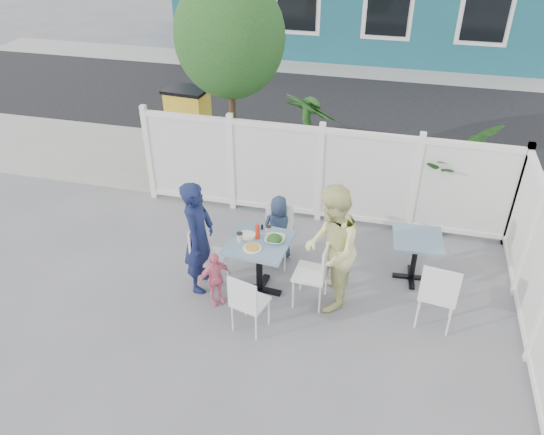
% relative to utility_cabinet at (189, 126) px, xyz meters
% --- Properties ---
extents(ground, '(80.00, 80.00, 0.00)m').
position_rel_utility_cabinet_xyz_m(ground, '(2.73, -4.00, -0.68)').
color(ground, slate).
extents(near_sidewalk, '(24.00, 2.60, 0.01)m').
position_rel_utility_cabinet_xyz_m(near_sidewalk, '(2.73, -0.20, -0.68)').
color(near_sidewalk, gray).
rests_on(near_sidewalk, ground).
extents(street, '(24.00, 5.00, 0.01)m').
position_rel_utility_cabinet_xyz_m(street, '(2.73, 3.50, -0.68)').
color(street, black).
rests_on(street, ground).
extents(far_sidewalk, '(24.00, 1.60, 0.01)m').
position_rel_utility_cabinet_xyz_m(far_sidewalk, '(2.73, 6.60, -0.68)').
color(far_sidewalk, gray).
rests_on(far_sidewalk, ground).
extents(fence_back, '(5.86, 0.08, 1.60)m').
position_rel_utility_cabinet_xyz_m(fence_back, '(2.83, -1.60, 0.10)').
color(fence_back, white).
rests_on(fence_back, ground).
extents(fence_right, '(0.08, 3.66, 1.60)m').
position_rel_utility_cabinet_xyz_m(fence_right, '(5.73, -3.40, 0.10)').
color(fence_right, white).
rests_on(fence_right, ground).
extents(tree, '(1.80, 1.62, 3.59)m').
position_rel_utility_cabinet_xyz_m(tree, '(1.13, -0.70, 1.91)').
color(tree, '#382316').
rests_on(tree, ground).
extents(utility_cabinet, '(0.78, 0.59, 1.37)m').
position_rel_utility_cabinet_xyz_m(utility_cabinet, '(0.00, 0.00, 0.00)').
color(utility_cabinet, gold).
rests_on(utility_cabinet, ground).
extents(potted_shrub_a, '(1.46, 1.46, 1.89)m').
position_rel_utility_cabinet_xyz_m(potted_shrub_a, '(2.53, -0.90, 0.26)').
color(potted_shrub_a, '#173D16').
rests_on(potted_shrub_a, ground).
extents(potted_shrub_b, '(1.92, 1.95, 1.64)m').
position_rel_utility_cabinet_xyz_m(potted_shrub_b, '(4.66, -1.00, 0.14)').
color(potted_shrub_b, '#173D16').
rests_on(potted_shrub_b, ground).
extents(main_table, '(0.83, 0.83, 0.81)m').
position_rel_utility_cabinet_xyz_m(main_table, '(2.38, -3.58, -0.05)').
color(main_table, '#416679').
rests_on(main_table, ground).
extents(spare_table, '(0.70, 0.70, 0.69)m').
position_rel_utility_cabinet_xyz_m(spare_table, '(4.37, -2.81, -0.15)').
color(spare_table, '#416679').
rests_on(spare_table, ground).
extents(chair_left, '(0.42, 0.44, 0.94)m').
position_rel_utility_cabinet_xyz_m(chair_left, '(1.62, -3.60, -0.13)').
color(chair_left, white).
rests_on(chair_left, ground).
extents(chair_right, '(0.44, 0.46, 0.95)m').
position_rel_utility_cabinet_xyz_m(chair_right, '(3.16, -3.63, -0.13)').
color(chair_right, white).
rests_on(chair_right, ground).
extents(chair_back, '(0.41, 0.40, 0.89)m').
position_rel_utility_cabinet_xyz_m(chair_back, '(2.45, -2.84, -0.17)').
color(chair_back, white).
rests_on(chair_back, ground).
extents(chair_near, '(0.47, 0.46, 0.86)m').
position_rel_utility_cabinet_xyz_m(chair_near, '(2.44, -4.35, -0.19)').
color(chair_near, white).
rests_on(chair_near, ground).
extents(chair_spare, '(0.49, 0.48, 0.97)m').
position_rel_utility_cabinet_xyz_m(chair_spare, '(4.64, -3.71, -0.12)').
color(chair_spare, white).
rests_on(chair_spare, ground).
extents(man, '(0.40, 0.59, 1.59)m').
position_rel_utility_cabinet_xyz_m(man, '(1.59, -3.65, 0.11)').
color(man, '#151C43').
rests_on(man, ground).
extents(woman, '(0.76, 0.92, 1.72)m').
position_rel_utility_cabinet_xyz_m(woman, '(3.31, -3.58, 0.17)').
color(woman, '#D7D946').
rests_on(woman, ground).
extents(boy, '(0.57, 0.47, 1.00)m').
position_rel_utility_cabinet_xyz_m(boy, '(2.45, -2.75, -0.19)').
color(boy, '#23324C').
rests_on(boy, ground).
extents(toddler, '(0.46, 0.46, 0.78)m').
position_rel_utility_cabinet_xyz_m(toddler, '(1.89, -3.94, -0.29)').
color(toddler, pink).
rests_on(toddler, ground).
extents(plate_main, '(0.23, 0.23, 0.01)m').
position_rel_utility_cabinet_xyz_m(plate_main, '(2.34, -3.75, 0.14)').
color(plate_main, white).
rests_on(plate_main, main_table).
extents(plate_side, '(0.23, 0.23, 0.02)m').
position_rel_utility_cabinet_xyz_m(plate_side, '(2.20, -3.49, 0.14)').
color(plate_side, white).
rests_on(plate_side, main_table).
extents(salad_bowl, '(0.25, 0.25, 0.06)m').
position_rel_utility_cabinet_xyz_m(salad_bowl, '(2.57, -3.53, 0.16)').
color(salad_bowl, white).
rests_on(salad_bowl, main_table).
extents(coffee_cup_a, '(0.08, 0.08, 0.12)m').
position_rel_utility_cabinet_xyz_m(coffee_cup_a, '(2.14, -3.64, 0.19)').
color(coffee_cup_a, beige).
rests_on(coffee_cup_a, main_table).
extents(coffee_cup_b, '(0.07, 0.07, 0.11)m').
position_rel_utility_cabinet_xyz_m(coffee_cup_b, '(2.45, -3.38, 0.18)').
color(coffee_cup_b, beige).
rests_on(coffee_cup_b, main_table).
extents(ketchup_bottle, '(0.06, 0.06, 0.20)m').
position_rel_utility_cabinet_xyz_m(ketchup_bottle, '(2.35, -3.52, 0.23)').
color(ketchup_bottle, red).
rests_on(ketchup_bottle, main_table).
extents(salt_shaker, '(0.03, 0.03, 0.08)m').
position_rel_utility_cabinet_xyz_m(salt_shaker, '(2.29, -3.32, 0.17)').
color(salt_shaker, white).
rests_on(salt_shaker, main_table).
extents(pepper_shaker, '(0.03, 0.03, 0.07)m').
position_rel_utility_cabinet_xyz_m(pepper_shaker, '(2.35, -3.30, 0.16)').
color(pepper_shaker, black).
rests_on(pepper_shaker, main_table).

